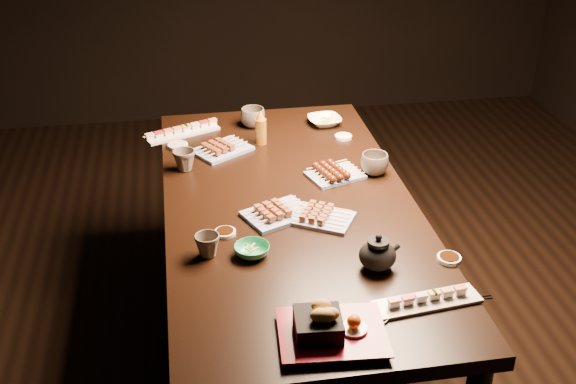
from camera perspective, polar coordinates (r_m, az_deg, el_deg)
The scene contains 23 objects.
ground at distance 3.24m, azimuth 5.97°, elevation -10.47°, with size 5.00×5.00×0.00m, color black.
dining_table at distance 2.81m, azimuth 0.17°, elevation -7.57°, with size 0.90×1.80×0.75m, color black.
sushi_platter_near at distance 2.14m, azimuth 10.96°, elevation -8.22°, with size 0.32×0.09×0.04m, color white, non-canonical shape.
sushi_platter_far at distance 3.18m, azimuth -8.39°, elevation 4.87°, with size 0.33×0.09×0.04m, color white, non-canonical shape.
yakitori_plate_center at distance 2.51m, azimuth -0.81°, elevation -1.35°, with size 0.22×0.16×0.06m, color #828EB6, non-canonical shape.
yakitori_plate_right at distance 2.49m, azimuth 2.70°, elevation -1.72°, with size 0.21×0.15×0.05m, color #828EB6, non-canonical shape.
yakitori_plate_left at distance 2.99m, azimuth -5.26°, elevation 3.69°, with size 0.22×0.16×0.06m, color #828EB6, non-canonical shape.
tsukune_plate at distance 2.78m, azimuth 3.75°, elevation 1.68°, with size 0.20×0.15×0.05m, color #828EB6, non-canonical shape.
edamame_bowl_green at distance 2.31m, azimuth -2.86°, elevation -4.63°, with size 0.11×0.11×0.04m, color #34A174.
edamame_bowl_cream at distance 3.25m, azimuth 2.90°, elevation 5.64°, with size 0.15×0.15×0.04m, color #F2EAC6.
tempura_tray at distance 1.97m, azimuth 3.54°, elevation -10.24°, with size 0.29×0.23×0.11m, color black, non-canonical shape.
teacup_near_left at distance 2.31m, azimuth -6.38°, elevation -4.22°, with size 0.08×0.08×0.08m, color #4F453C.
teacup_mid_right at distance 2.81m, azimuth 6.85°, elevation 2.21°, with size 0.11×0.11×0.08m, color #4F453C.
teacup_far_left at distance 2.85m, azimuth -8.20°, elevation 2.50°, with size 0.09×0.09×0.08m, color #4F453C.
teacup_far_right at distance 3.22m, azimuth -2.80°, elevation 5.89°, with size 0.11×0.11×0.09m, color #4F453C.
teapot at distance 2.25m, azimuth 7.10°, elevation -4.71°, with size 0.14×0.14×0.12m, color black, non-canonical shape.
condiment_bottle at distance 3.04m, azimuth -2.17°, elevation 5.14°, with size 0.05×0.05×0.15m, color brown.
sauce_dish_west at distance 2.43m, azimuth -4.99°, elevation -3.21°, with size 0.07×0.07×0.01m, color white.
sauce_dish_east at distance 3.12m, azimuth 4.40°, elevation 4.38°, with size 0.07×0.07×0.01m, color white.
sauce_dish_se at distance 2.35m, azimuth 12.60°, elevation -5.15°, with size 0.08×0.08×0.01m, color white.
sauce_dish_nw at distance 3.06m, azimuth -8.70°, elevation 3.64°, with size 0.09×0.09×0.01m, color white.
chopsticks_near at distance 2.00m, azimuth 5.99°, elevation -11.44°, with size 0.23×0.02×0.01m, color black, non-canonical shape.
chopsticks_se at distance 2.17m, azimuth 13.03°, elevation -8.38°, with size 0.23×0.02×0.01m, color black, non-canonical shape.
Camera 1 is at (-0.74, -2.41, 2.04)m, focal length 45.00 mm.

